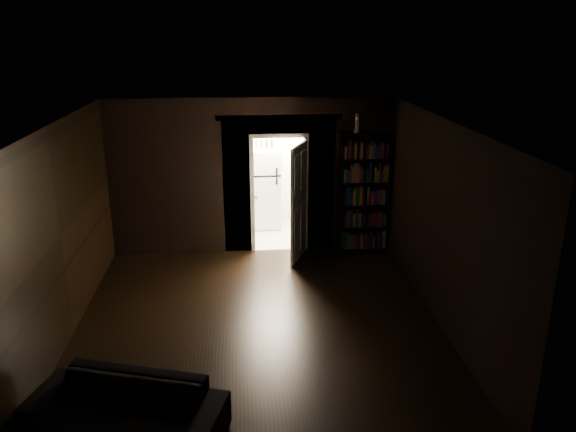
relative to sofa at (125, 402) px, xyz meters
name	(u,v)px	position (x,y,z in m)	size (l,w,h in m)	color
ground	(258,324)	(1.40, 2.10, -0.38)	(5.50, 5.50, 0.00)	black
room_walls	(253,187)	(1.39, 3.17, 1.30)	(5.02, 5.61, 2.84)	black
kitchen_alcove	(275,172)	(1.90, 5.97, 0.83)	(2.20, 1.80, 2.60)	#AFAB98
sofa	(125,402)	(0.00, 0.00, 0.00)	(1.97, 0.85, 0.76)	black
bookshelf	(363,193)	(3.40, 4.69, 0.72)	(0.90, 0.32, 2.20)	black
refrigerator	(262,187)	(1.64, 6.21, 0.45)	(0.74, 0.68, 1.65)	white
door	(299,203)	(2.21, 4.44, 0.65)	(0.85, 0.05, 2.05)	white
figurine	(357,123)	(3.24, 4.70, 1.98)	(0.11, 0.11, 0.33)	white
bottles	(259,143)	(1.59, 6.09, 1.40)	(0.61, 0.08, 0.25)	black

